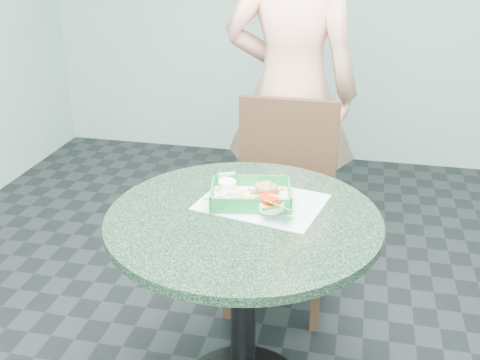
% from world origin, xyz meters
% --- Properties ---
extents(cafe_table, '(0.91, 0.91, 0.75)m').
position_xyz_m(cafe_table, '(0.00, 0.00, 0.58)').
color(cafe_table, black).
rests_on(cafe_table, floor).
extents(dining_chair, '(0.46, 0.46, 0.93)m').
position_xyz_m(dining_chair, '(0.03, 0.72, 0.53)').
color(dining_chair, '#39281A').
rests_on(dining_chair, floor).
extents(diner_person, '(0.79, 0.53, 2.15)m').
position_xyz_m(diner_person, '(0.01, 1.05, 1.07)').
color(diner_person, '#E89F86').
rests_on(diner_person, floor).
extents(placemat, '(0.46, 0.38, 0.00)m').
position_xyz_m(placemat, '(0.04, 0.10, 0.75)').
color(placemat, '#A3CECA').
rests_on(placemat, cafe_table).
extents(food_basket, '(0.27, 0.20, 0.05)m').
position_xyz_m(food_basket, '(0.00, 0.10, 0.77)').
color(food_basket, '#148534').
rests_on(food_basket, placemat).
extents(crab_sandwich, '(0.11, 0.11, 0.07)m').
position_xyz_m(crab_sandwich, '(0.05, 0.09, 0.80)').
color(crab_sandwich, '#DBB250').
rests_on(crab_sandwich, food_basket).
extents(fries_pile, '(0.12, 0.13, 0.04)m').
position_xyz_m(fries_pile, '(-0.08, 0.08, 0.79)').
color(fries_pile, beige).
rests_on(fries_pile, food_basket).
extents(sauce_ramekin, '(0.06, 0.06, 0.03)m').
position_xyz_m(sauce_ramekin, '(-0.08, 0.13, 0.80)').
color(sauce_ramekin, white).
rests_on(sauce_ramekin, food_basket).
extents(garnish_cup, '(0.11, 0.11, 0.04)m').
position_xyz_m(garnish_cup, '(0.08, 0.00, 0.79)').
color(garnish_cup, white).
rests_on(garnish_cup, food_basket).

